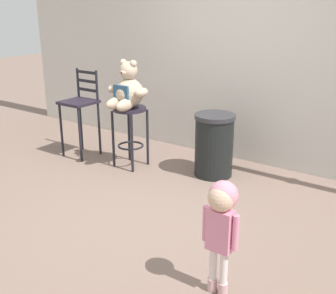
{
  "coord_description": "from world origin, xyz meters",
  "views": [
    {
      "loc": [
        2.3,
        -2.98,
        1.95
      ],
      "look_at": [
        0.12,
        0.11,
        0.64
      ],
      "focal_mm": 44.71,
      "sensor_mm": 36.0,
      "label": 1
    }
  ],
  "objects_px": {
    "teddy_bear": "(127,91)",
    "bar_chair_empty": "(80,107)",
    "trash_bin": "(214,145)",
    "bar_stool_with_teddy": "(130,124)",
    "child_walking": "(221,214)"
  },
  "relations": [
    {
      "from": "teddy_bear",
      "to": "bar_chair_empty",
      "type": "bearing_deg",
      "value": -177.86
    },
    {
      "from": "bar_stool_with_teddy",
      "to": "teddy_bear",
      "type": "distance_m",
      "value": 0.42
    },
    {
      "from": "trash_bin",
      "to": "teddy_bear",
      "type": "bearing_deg",
      "value": -159.94
    },
    {
      "from": "teddy_bear",
      "to": "trash_bin",
      "type": "xyz_separation_m",
      "value": [
        0.99,
        0.36,
        -0.59
      ]
    },
    {
      "from": "trash_bin",
      "to": "child_walking",
      "type": "bearing_deg",
      "value": -59.77
    },
    {
      "from": "teddy_bear",
      "to": "bar_stool_with_teddy",
      "type": "bearing_deg",
      "value": 90.0
    },
    {
      "from": "child_walking",
      "to": "trash_bin",
      "type": "distance_m",
      "value": 2.17
    },
    {
      "from": "child_walking",
      "to": "trash_bin",
      "type": "xyz_separation_m",
      "value": [
        -1.09,
        1.87,
        -0.24
      ]
    },
    {
      "from": "teddy_bear",
      "to": "bar_chair_empty",
      "type": "distance_m",
      "value": 0.85
    },
    {
      "from": "trash_bin",
      "to": "bar_chair_empty",
      "type": "bearing_deg",
      "value": -167.61
    },
    {
      "from": "teddy_bear",
      "to": "child_walking",
      "type": "height_order",
      "value": "teddy_bear"
    },
    {
      "from": "teddy_bear",
      "to": "bar_chair_empty",
      "type": "xyz_separation_m",
      "value": [
        -0.79,
        -0.03,
        -0.3
      ]
    },
    {
      "from": "child_walking",
      "to": "bar_chair_empty",
      "type": "bearing_deg",
      "value": -60.48
    },
    {
      "from": "bar_stool_with_teddy",
      "to": "trash_bin",
      "type": "xyz_separation_m",
      "value": [
        0.99,
        0.33,
        -0.17
      ]
    },
    {
      "from": "bar_stool_with_teddy",
      "to": "child_walking",
      "type": "xyz_separation_m",
      "value": [
        2.08,
        -1.53,
        0.08
      ]
    }
  ]
}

